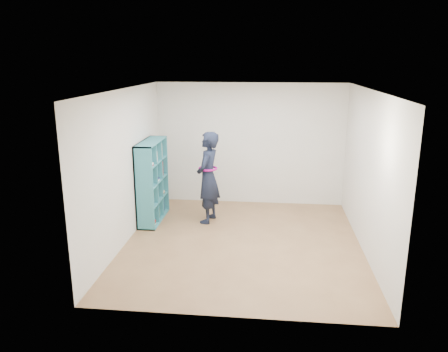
# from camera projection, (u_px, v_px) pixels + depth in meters

# --- Properties ---
(floor) EXTENTS (4.50, 4.50, 0.00)m
(floor) POSITION_uv_depth(u_px,v_px,m) (243.00, 243.00, 7.52)
(floor) COLOR brown
(floor) RESTS_ON ground
(ceiling) EXTENTS (4.50, 4.50, 0.00)m
(ceiling) POSITION_uv_depth(u_px,v_px,m) (244.00, 90.00, 6.84)
(ceiling) COLOR white
(ceiling) RESTS_ON wall_back
(wall_left) EXTENTS (0.02, 4.50, 2.60)m
(wall_left) POSITION_uv_depth(u_px,v_px,m) (126.00, 167.00, 7.39)
(wall_left) COLOR silver
(wall_left) RESTS_ON floor
(wall_right) EXTENTS (0.02, 4.50, 2.60)m
(wall_right) POSITION_uv_depth(u_px,v_px,m) (368.00, 173.00, 6.97)
(wall_right) COLOR silver
(wall_right) RESTS_ON floor
(wall_back) EXTENTS (4.00, 0.02, 2.60)m
(wall_back) POSITION_uv_depth(u_px,v_px,m) (250.00, 144.00, 9.34)
(wall_back) COLOR silver
(wall_back) RESTS_ON floor
(wall_front) EXTENTS (4.00, 0.02, 2.60)m
(wall_front) POSITION_uv_depth(u_px,v_px,m) (231.00, 218.00, 5.02)
(wall_front) COLOR silver
(wall_front) RESTS_ON floor
(bookshelf) EXTENTS (0.34, 1.18, 1.57)m
(bookshelf) POSITION_uv_depth(u_px,v_px,m) (151.00, 182.00, 8.42)
(bookshelf) COLOR teal
(bookshelf) RESTS_ON floor
(person) EXTENTS (0.53, 0.71, 1.76)m
(person) POSITION_uv_depth(u_px,v_px,m) (208.00, 177.00, 8.31)
(person) COLOR black
(person) RESTS_ON floor
(smartphone) EXTENTS (0.01, 0.09, 0.12)m
(smartphone) POSITION_uv_depth(u_px,v_px,m) (202.00, 170.00, 8.38)
(smartphone) COLOR silver
(smartphone) RESTS_ON person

